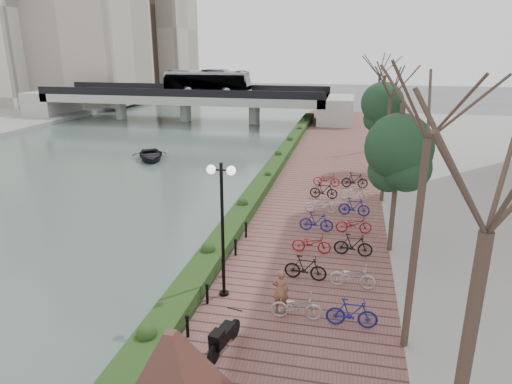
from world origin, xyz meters
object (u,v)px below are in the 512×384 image
(motorcycle, at_px, (224,335))
(pedestrian, at_px, (281,291))
(lamppost, at_px, (222,202))
(boat, at_px, (150,155))

(motorcycle, xyz_separation_m, pedestrian, (1.30, 2.45, 0.27))
(motorcycle, distance_m, pedestrian, 2.79)
(lamppost, bearing_deg, pedestrian, -16.26)
(pedestrian, relative_size, boat, 0.38)
(lamppost, relative_size, motorcycle, 3.03)
(lamppost, xyz_separation_m, motorcycle, (0.89, -3.09, -3.07))
(lamppost, relative_size, pedestrian, 3.19)
(motorcycle, height_order, boat, motorcycle)
(lamppost, height_order, pedestrian, lamppost)
(lamppost, bearing_deg, boat, 120.79)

